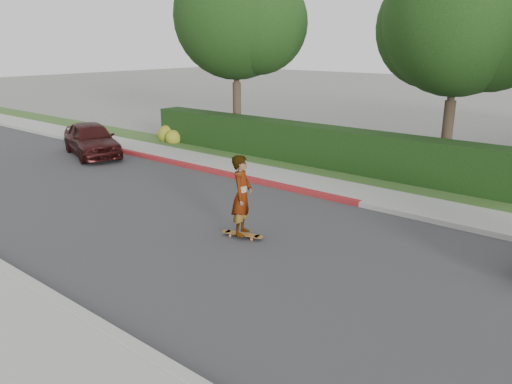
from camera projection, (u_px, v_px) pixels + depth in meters
ground at (234, 241)px, 11.41m from camera, size 120.00×120.00×0.00m
road at (234, 241)px, 11.41m from camera, size 60.00×8.00×0.01m
curb_near at (71, 309)px, 8.37m from camera, size 60.00×0.20×0.15m
sidewalk_near at (18, 333)px, 7.71m from camera, size 60.00×1.60×0.12m
curb_far at (329, 197)px, 14.41m from camera, size 60.00×0.20×0.15m
curb_red_section at (207, 170)px, 17.46m from camera, size 12.00×0.21×0.15m
sidewalk_far at (345, 191)px, 15.07m from camera, size 60.00×1.60×0.12m
planting_strip at (370, 180)px, 16.25m from camera, size 60.00×1.60×0.10m
hedge at (305, 145)px, 18.33m from camera, size 15.00×1.00×1.50m
flowering_shrub at (170, 136)px, 22.39m from camera, size 1.40×1.00×0.90m
tree_left at (239, 20)px, 20.88m from camera, size 5.99×5.21×8.00m
tree_center at (461, 24)px, 15.85m from camera, size 5.66×4.84×7.44m
skateboard at (242, 234)px, 11.58m from camera, size 1.05×0.48×0.10m
skateboarder at (242, 195)px, 11.31m from camera, size 0.69×0.80×1.86m
car_maroon at (91, 139)px, 19.79m from camera, size 4.24×2.77×1.34m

